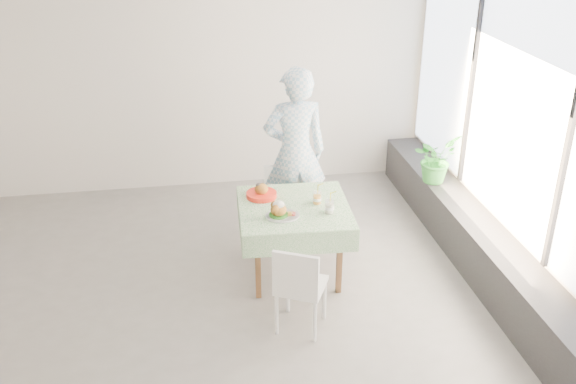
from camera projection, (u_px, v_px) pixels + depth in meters
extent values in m
plane|color=slate|center=(197.00, 292.00, 6.10)|extent=(6.00, 6.00, 0.00)
cube|color=silver|center=(183.00, 79.00, 7.72)|extent=(6.00, 0.02, 2.80)
cube|color=silver|center=(198.00, 339.00, 3.27)|extent=(6.00, 0.02, 2.80)
cube|color=silver|center=(514.00, 136.00, 5.94)|extent=(0.02, 5.00, 2.80)
cube|color=#D1E0F9|center=(515.00, 111.00, 5.82)|extent=(0.01, 4.80, 2.18)
cube|color=black|center=(478.00, 246.00, 6.40)|extent=(0.40, 4.80, 0.50)
cube|color=brown|center=(294.00, 209.00, 6.11)|extent=(0.94, 0.94, 0.04)
cube|color=white|center=(294.00, 207.00, 6.10)|extent=(1.09, 1.09, 0.01)
cube|color=white|center=(284.00, 206.00, 6.86)|extent=(0.40, 0.40, 0.04)
cube|color=white|center=(282.00, 181.00, 6.92)|extent=(0.38, 0.05, 0.38)
cube|color=white|center=(301.00, 285.00, 5.46)|extent=(0.52, 0.52, 0.04)
cube|color=white|center=(295.00, 275.00, 5.21)|extent=(0.37, 0.21, 0.39)
imported|color=#80B0CD|center=(295.00, 153.00, 6.81)|extent=(0.70, 0.48, 1.87)
cylinder|color=white|center=(282.00, 216.00, 5.90)|extent=(0.32, 0.32, 0.02)
cylinder|color=#175114|center=(279.00, 215.00, 5.88)|extent=(0.18, 0.18, 0.02)
ellipsoid|color=#9E6B26|center=(279.00, 210.00, 5.86)|extent=(0.15, 0.14, 0.12)
ellipsoid|color=white|center=(278.00, 205.00, 5.84)|extent=(0.11, 0.10, 0.07)
cylinder|color=#A1120F|center=(293.00, 214.00, 5.89)|extent=(0.05, 0.05, 0.03)
cylinder|color=white|center=(317.00, 198.00, 6.12)|extent=(0.08, 0.08, 0.12)
cylinder|color=orange|center=(317.00, 199.00, 6.13)|extent=(0.07, 0.07, 0.09)
cylinder|color=white|center=(317.00, 192.00, 6.10)|extent=(0.09, 0.09, 0.01)
cylinder|color=yellow|center=(318.00, 188.00, 6.08)|extent=(0.01, 0.03, 0.16)
cylinder|color=white|center=(329.00, 207.00, 5.95)|extent=(0.08, 0.08, 0.12)
cylinder|color=#E9E4C3|center=(329.00, 208.00, 5.95)|extent=(0.07, 0.07, 0.09)
cylinder|color=white|center=(330.00, 201.00, 5.92)|extent=(0.09, 0.09, 0.01)
cylinder|color=yellow|center=(330.00, 197.00, 5.90)|extent=(0.01, 0.03, 0.17)
cylinder|color=red|center=(261.00, 195.00, 6.27)|extent=(0.30, 0.30, 0.05)
cylinder|color=white|center=(261.00, 194.00, 6.27)|extent=(0.25, 0.25, 0.02)
ellipsoid|color=#9E6B26|center=(261.00, 189.00, 6.24)|extent=(0.13, 0.13, 0.11)
imported|color=#2D812B|center=(435.00, 159.00, 7.10)|extent=(0.64, 0.62, 0.54)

